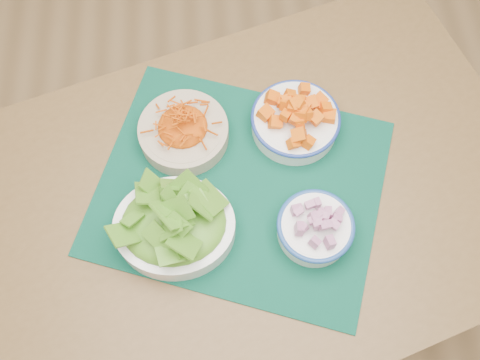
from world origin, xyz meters
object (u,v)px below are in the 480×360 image
at_px(squash_bowl, 296,118).
at_px(placemat, 240,186).
at_px(lettuce_bowl, 174,223).
at_px(table, 248,212).
at_px(carrot_bowl, 183,129).
at_px(onion_bowl, 315,227).

bearing_deg(squash_bowl, placemat, -134.19).
xyz_separation_m(squash_bowl, lettuce_bowl, (-0.26, -0.22, 0.01)).
height_order(table, lettuce_bowl, lettuce_bowl).
bearing_deg(lettuce_bowl, carrot_bowl, 86.02).
distance_m(squash_bowl, lettuce_bowl, 0.35).
height_order(placemat, squash_bowl, squash_bowl).
xyz_separation_m(carrot_bowl, squash_bowl, (0.24, 0.01, 0.01)).
bearing_deg(squash_bowl, carrot_bowl, -178.05).
relative_size(table, squash_bowl, 5.74).
bearing_deg(table, squash_bowl, 35.97).
distance_m(placemat, onion_bowl, 0.18).
distance_m(table, lettuce_bowl, 0.23).
bearing_deg(squash_bowl, lettuce_bowl, -139.39).
bearing_deg(placemat, carrot_bowl, 151.73).
relative_size(table, lettuce_bowl, 5.78).
xyz_separation_m(carrot_bowl, onion_bowl, (0.25, -0.24, 0.00)).
relative_size(lettuce_bowl, onion_bowl, 1.50).
relative_size(placemat, lettuce_bowl, 2.37).
distance_m(lettuce_bowl, onion_bowl, 0.28).
bearing_deg(lettuce_bowl, onion_bowl, -2.42).
height_order(table, carrot_bowl, carrot_bowl).
distance_m(carrot_bowl, squash_bowl, 0.24).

